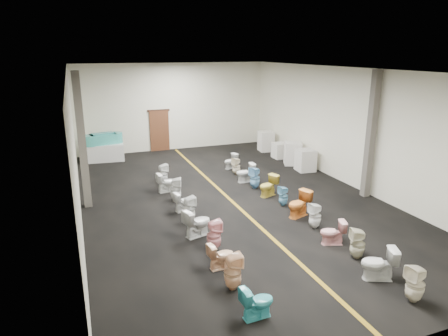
{
  "coord_description": "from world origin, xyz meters",
  "views": [
    {
      "loc": [
        -4.89,
        -12.5,
        5.1
      ],
      "look_at": [
        0.2,
        1.0,
        0.84
      ],
      "focal_mm": 32.0,
      "sensor_mm": 36.0,
      "label": 1
    }
  ],
  "objects_px": {
    "toilet_left_2": "(221,256)",
    "toilet_right_7": "(268,186)",
    "toilet_right_3": "(333,232)",
    "toilet_right_8": "(255,178)",
    "toilet_left_4": "(197,223)",
    "toilet_right_6": "(283,196)",
    "display_table": "(104,152)",
    "toilet_right_9": "(245,173)",
    "toilet_left_9": "(163,174)",
    "bathtub": "(103,139)",
    "toilet_left_7": "(176,189)",
    "appliance_crate_a": "(305,160)",
    "toilet_left_3": "(214,235)",
    "toilet_right_2": "(358,244)",
    "appliance_crate_d": "(266,141)",
    "toilet_right_10": "(236,166)",
    "toilet_left_5": "(189,209)",
    "toilet_left_6": "(184,201)",
    "toilet_left_0": "(257,302)",
    "toilet_right_0": "(415,284)",
    "toilet_right_4": "(315,216)",
    "toilet_right_11": "(231,161)",
    "toilet_left_1": "(233,272)",
    "toilet_right_1": "(379,264)",
    "appliance_crate_c": "(280,150)",
    "toilet_left_8": "(166,182)",
    "toilet_right_5": "(299,204)",
    "appliance_crate_b": "(293,153)"
  },
  "relations": [
    {
      "from": "appliance_crate_c",
      "to": "toilet_left_2",
      "type": "relative_size",
      "value": 1.14
    },
    {
      "from": "appliance_crate_b",
      "to": "toilet_right_7",
      "type": "distance_m",
      "value": 4.5
    },
    {
      "from": "toilet_right_9",
      "to": "appliance_crate_d",
      "type": "bearing_deg",
      "value": 146.91
    },
    {
      "from": "toilet_left_2",
      "to": "toilet_left_7",
      "type": "distance_m",
      "value": 4.82
    },
    {
      "from": "display_table",
      "to": "toilet_right_11",
      "type": "distance_m",
      "value": 6.19
    },
    {
      "from": "toilet_right_1",
      "to": "toilet_left_5",
      "type": "bearing_deg",
      "value": -122.43
    },
    {
      "from": "toilet_left_8",
      "to": "toilet_right_5",
      "type": "bearing_deg",
      "value": -144.45
    },
    {
      "from": "toilet_left_1",
      "to": "toilet_left_9",
      "type": "distance_m",
      "value": 7.72
    },
    {
      "from": "toilet_right_2",
      "to": "toilet_right_10",
      "type": "relative_size",
      "value": 1.08
    },
    {
      "from": "toilet_left_3",
      "to": "toilet_right_11",
      "type": "distance_m",
      "value": 7.64
    },
    {
      "from": "bathtub",
      "to": "toilet_left_1",
      "type": "relative_size",
      "value": 2.15
    },
    {
      "from": "toilet_left_4",
      "to": "bathtub",
      "type": "bearing_deg",
      "value": -5.7
    },
    {
      "from": "toilet_left_3",
      "to": "toilet_right_5",
      "type": "xyz_separation_m",
      "value": [
        3.26,
        1.14,
        -0.0
      ]
    },
    {
      "from": "appliance_crate_d",
      "to": "toilet_right_0",
      "type": "distance_m",
      "value": 13.3
    },
    {
      "from": "appliance_crate_a",
      "to": "toilet_right_7",
      "type": "distance_m",
      "value": 3.75
    },
    {
      "from": "appliance_crate_b",
      "to": "appliance_crate_c",
      "type": "bearing_deg",
      "value": 90.0
    },
    {
      "from": "toilet_right_2",
      "to": "appliance_crate_a",
      "type": "bearing_deg",
      "value": 176.07
    },
    {
      "from": "toilet_left_4",
      "to": "toilet_right_6",
      "type": "relative_size",
      "value": 1.18
    },
    {
      "from": "appliance_crate_a",
      "to": "toilet_right_10",
      "type": "xyz_separation_m",
      "value": [
        -3.07,
        0.5,
        -0.1
      ]
    },
    {
      "from": "toilet_right_5",
      "to": "toilet_right_7",
      "type": "bearing_deg",
      "value": 162.15
    },
    {
      "from": "toilet_left_4",
      "to": "appliance_crate_a",
      "type": "bearing_deg",
      "value": -71.1
    },
    {
      "from": "toilet_right_5",
      "to": "toilet_left_2",
      "type": "bearing_deg",
      "value": -78.3
    },
    {
      "from": "toilet_left_2",
      "to": "toilet_right_4",
      "type": "xyz_separation_m",
      "value": [
        3.4,
        1.15,
        0.06
      ]
    },
    {
      "from": "toilet_left_3",
      "to": "toilet_right_7",
      "type": "xyz_separation_m",
      "value": [
        3.19,
        3.16,
        -0.04
      ]
    },
    {
      "from": "toilet_left_7",
      "to": "toilet_right_3",
      "type": "distance_m",
      "value": 5.7
    },
    {
      "from": "toilet_right_4",
      "to": "toilet_right_6",
      "type": "height_order",
      "value": "toilet_right_4"
    },
    {
      "from": "display_table",
      "to": "toilet_right_9",
      "type": "xyz_separation_m",
      "value": [
        5.04,
        -5.38,
        -0.03
      ]
    },
    {
      "from": "bathtub",
      "to": "toilet_left_6",
      "type": "relative_size",
      "value": 2.75
    },
    {
      "from": "toilet_left_0",
      "to": "toilet_right_11",
      "type": "relative_size",
      "value": 1.05
    },
    {
      "from": "display_table",
      "to": "appliance_crate_a",
      "type": "xyz_separation_m",
      "value": [
        8.13,
        -4.87,
        0.07
      ]
    },
    {
      "from": "toilet_left_1",
      "to": "toilet_left_8",
      "type": "xyz_separation_m",
      "value": [
        0.06,
        6.8,
        -0.06
      ]
    },
    {
      "from": "toilet_right_1",
      "to": "toilet_right_6",
      "type": "relative_size",
      "value": 1.15
    },
    {
      "from": "toilet_left_7",
      "to": "appliance_crate_a",
      "type": "bearing_deg",
      "value": -59.24
    },
    {
      "from": "toilet_left_6",
      "to": "toilet_right_4",
      "type": "xyz_separation_m",
      "value": [
        3.3,
        -2.66,
        0.06
      ]
    },
    {
      "from": "toilet_left_9",
      "to": "toilet_right_11",
      "type": "height_order",
      "value": "toilet_left_9"
    },
    {
      "from": "toilet_left_9",
      "to": "toilet_right_7",
      "type": "distance_m",
      "value": 4.24
    },
    {
      "from": "toilet_right_0",
      "to": "toilet_right_3",
      "type": "bearing_deg",
      "value": 176.91
    },
    {
      "from": "appliance_crate_a",
      "to": "toilet_left_5",
      "type": "distance_m",
      "value": 7.16
    },
    {
      "from": "toilet_left_2",
      "to": "toilet_right_7",
      "type": "xyz_separation_m",
      "value": [
        3.35,
        4.1,
        0.05
      ]
    },
    {
      "from": "appliance_crate_c",
      "to": "appliance_crate_b",
      "type": "bearing_deg",
      "value": -90.0
    },
    {
      "from": "toilet_left_2",
      "to": "toilet_right_2",
      "type": "xyz_separation_m",
      "value": [
        3.4,
        -0.78,
        0.08
      ]
    },
    {
      "from": "appliance_crate_a",
      "to": "toilet_left_1",
      "type": "height_order",
      "value": "appliance_crate_a"
    },
    {
      "from": "appliance_crate_d",
      "to": "toilet_right_10",
      "type": "height_order",
      "value": "appliance_crate_d"
    },
    {
      "from": "toilet_right_6",
      "to": "toilet_right_1",
      "type": "bearing_deg",
      "value": -10.1
    },
    {
      "from": "toilet_right_8",
      "to": "toilet_left_5",
      "type": "bearing_deg",
      "value": -80.42
    },
    {
      "from": "toilet_right_3",
      "to": "toilet_right_8",
      "type": "bearing_deg",
      "value": -160.92
    },
    {
      "from": "toilet_left_2",
      "to": "toilet_left_3",
      "type": "distance_m",
      "value": 0.96
    },
    {
      "from": "toilet_left_7",
      "to": "appliance_crate_d",
      "type": "bearing_deg",
      "value": -32.26
    },
    {
      "from": "toilet_left_2",
      "to": "toilet_right_9",
      "type": "height_order",
      "value": "toilet_right_9"
    },
    {
      "from": "toilet_left_0",
      "to": "toilet_left_7",
      "type": "distance_m",
      "value": 6.83
    }
  ]
}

